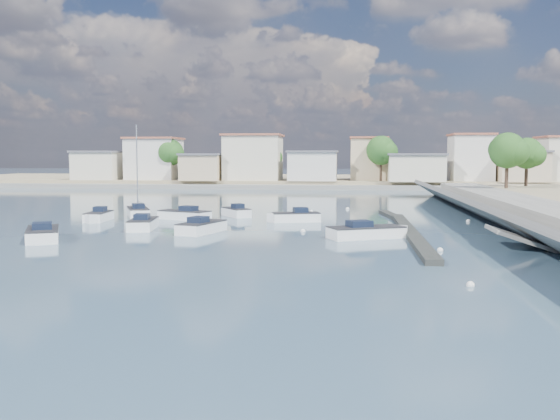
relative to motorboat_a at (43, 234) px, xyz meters
name	(u,v)px	position (x,y,z in m)	size (l,w,h in m)	color
ground	(329,203)	(18.82, 35.19, -0.38)	(400.00, 400.00, 0.00)	#2B3F56
seawall_walkway	(560,221)	(37.32, 8.19, 0.52)	(5.00, 90.00, 1.80)	slate
breakwater	(406,229)	(25.72, 7.88, -0.21)	(2.00, 31.02, 0.35)	black
far_shore_land	(337,181)	(18.82, 87.19, 0.32)	(160.00, 40.00, 1.40)	gray
far_shore_quay	(334,187)	(18.82, 66.19, 0.02)	(160.00, 2.50, 0.80)	slate
far_town	(395,161)	(29.53, 72.11, 4.56)	(113.01, 12.80, 8.35)	beige
shore_trees	(385,153)	(27.16, 63.30, 5.84)	(74.56, 38.32, 7.92)	#38281E
motorboat_a	(43,234)	(0.00, 0.00, 0.00)	(4.12, 5.75, 1.48)	white
motorboat_b	(203,227)	(10.22, 5.24, 0.00)	(3.22, 5.32, 1.48)	white
motorboat_c	(182,215)	(6.04, 14.52, 0.00)	(5.40, 3.58, 1.48)	white
motorboat_d	(293,218)	(16.39, 13.51, 0.00)	(4.77, 2.78, 1.48)	white
motorboat_e	(144,224)	(4.93, 6.96, 0.00)	(2.50, 5.22, 1.48)	white
motorboat_f	(235,212)	(10.38, 17.89, 0.00)	(3.45, 4.09, 1.48)	white
motorboat_g	(98,217)	(-1.01, 12.09, 0.00)	(1.91, 4.68, 1.48)	white
motorboat_h	(370,233)	(22.77, 3.37, 0.00)	(5.91, 4.18, 1.48)	white
sailboat	(138,212)	(0.91, 17.14, 0.04)	(3.83, 5.81, 9.00)	white
mooring_buoys	(378,228)	(23.63, 9.42, -0.33)	(14.75, 40.25, 0.38)	white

